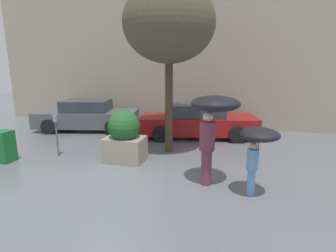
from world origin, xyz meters
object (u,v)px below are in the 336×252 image
at_px(person_adult, 213,115).
at_px(person_child, 258,141).
at_px(parked_car_far, 87,116).
at_px(parking_meter, 56,127).
at_px(parked_car_near, 198,121).
at_px(street_tree, 169,24).
at_px(planter_box, 124,137).
at_px(newspaper_box, 3,146).

bearing_deg(person_adult, person_child, -35.05).
bearing_deg(parked_car_far, parking_meter, -175.45).
height_order(parked_car_near, street_tree, street_tree).
relative_size(planter_box, parked_car_near, 0.32).
relative_size(person_adult, parked_car_far, 0.46).
bearing_deg(street_tree, planter_box, -130.52).
bearing_deg(parking_meter, parked_car_near, 42.19).
xyz_separation_m(person_child, parked_car_far, (-6.61, 4.45, -0.60)).
height_order(street_tree, parking_meter, street_tree).
xyz_separation_m(parked_car_near, parked_car_far, (-4.74, -0.05, -0.00)).
distance_m(parked_car_near, newspaper_box, 6.45).
xyz_separation_m(person_child, parked_car_near, (-1.87, 4.50, -0.60)).
height_order(planter_box, parking_meter, planter_box).
height_order(parked_car_near, parked_car_far, same).
bearing_deg(person_child, parked_car_far, 175.97).
bearing_deg(person_child, parking_meter, -161.37).
xyz_separation_m(person_adult, parked_car_far, (-5.67, 4.11, -1.04)).
bearing_deg(person_adult, parking_meter, 155.41).
xyz_separation_m(person_adult, parked_car_near, (-0.93, 4.16, -1.04)).
relative_size(planter_box, newspaper_box, 1.64).
bearing_deg(planter_box, street_tree, 49.48).
xyz_separation_m(parking_meter, newspaper_box, (-1.19, -0.78, -0.46)).
relative_size(person_child, street_tree, 0.29).
distance_m(person_child, parked_car_far, 7.99).
bearing_deg(person_adult, parked_car_near, 87.53).
distance_m(planter_box, parked_car_far, 4.48).
height_order(person_child, newspaper_box, person_child).
bearing_deg(person_child, parked_car_near, 142.47).
height_order(parking_meter, newspaper_box, parking_meter).
bearing_deg(parked_car_near, newspaper_box, 118.52).
distance_m(parked_car_near, parking_meter, 5.05).
bearing_deg(street_tree, newspaper_box, -154.21).
bearing_deg(person_child, planter_box, -169.96).
height_order(planter_box, newspaper_box, planter_box).
bearing_deg(newspaper_box, person_adult, -0.02).
bearing_deg(newspaper_box, planter_box, 15.43).
xyz_separation_m(planter_box, person_adult, (2.54, -0.92, 0.91)).
distance_m(person_adult, parking_meter, 4.78).
relative_size(street_tree, newspaper_box, 5.58).
relative_size(person_adult, parking_meter, 1.62).
relative_size(person_child, newspaper_box, 1.63).
bearing_deg(planter_box, parked_car_near, 63.66).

